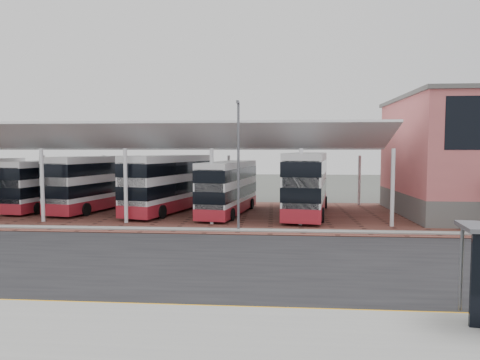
# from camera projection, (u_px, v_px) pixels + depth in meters

# --- Properties ---
(ground) EXTENTS (140.00, 140.00, 0.00)m
(ground) POSITION_uv_depth(u_px,v_px,m) (187.00, 255.00, 20.74)
(ground) COLOR #474A44
(road) EXTENTS (120.00, 14.00, 0.02)m
(road) POSITION_uv_depth(u_px,v_px,m) (182.00, 260.00, 19.75)
(road) COLOR black
(road) RESTS_ON ground
(forecourt) EXTENTS (72.00, 16.00, 0.06)m
(forecourt) POSITION_uv_depth(u_px,v_px,m) (245.00, 215.00, 33.51)
(forecourt) COLOR brown
(forecourt) RESTS_ON ground
(sidewalk) EXTENTS (120.00, 4.00, 0.14)m
(sidewalk) POSITION_uv_depth(u_px,v_px,m) (120.00, 332.00, 11.79)
(sidewalk) COLOR gray
(sidewalk) RESTS_ON ground
(north_kerb) EXTENTS (120.00, 0.80, 0.14)m
(north_kerb) POSITION_uv_depth(u_px,v_px,m) (207.00, 230.00, 26.90)
(north_kerb) COLOR gray
(north_kerb) RESTS_ON ground
(yellow_line_near) EXTENTS (120.00, 0.12, 0.01)m
(yellow_line_near) POSITION_uv_depth(u_px,v_px,m) (143.00, 307.00, 13.78)
(yellow_line_near) COLOR #F3A200
(yellow_line_near) RESTS_ON road
(yellow_line_far) EXTENTS (120.00, 0.12, 0.01)m
(yellow_line_far) POSITION_uv_depth(u_px,v_px,m) (145.00, 304.00, 14.08)
(yellow_line_far) COLOR #F3A200
(yellow_line_far) RESTS_ON road
(canopy) EXTENTS (37.00, 11.63, 7.07)m
(canopy) POSITION_uv_depth(u_px,v_px,m) (148.00, 141.00, 34.67)
(canopy) COLOR white
(canopy) RESTS_ON ground
(lamp_east) EXTENTS (0.16, 0.90, 8.07)m
(lamp_east) POSITION_uv_depth(u_px,v_px,m) (238.00, 162.00, 26.52)
(lamp_east) COLOR slate
(lamp_east) RESTS_ON ground
(bus_1) EXTENTS (3.66, 10.25, 4.13)m
(bus_1) POSITION_uv_depth(u_px,v_px,m) (50.00, 185.00, 36.78)
(bus_1) COLOR silver
(bus_1) RESTS_ON forecourt
(bus_2) EXTENTS (4.77, 11.23, 4.51)m
(bus_2) POSITION_uv_depth(u_px,v_px,m) (99.00, 183.00, 36.29)
(bus_2) COLOR silver
(bus_2) RESTS_ON forecourt
(bus_3) EXTENTS (5.30, 11.45, 4.60)m
(bus_3) POSITION_uv_depth(u_px,v_px,m) (170.00, 184.00, 34.98)
(bus_3) COLOR silver
(bus_3) RESTS_ON forecourt
(bus_4) EXTENTS (3.94, 10.25, 4.12)m
(bus_4) POSITION_uv_depth(u_px,v_px,m) (229.00, 188.00, 33.65)
(bus_4) COLOR silver
(bus_4) RESTS_ON forecourt
(bus_5) EXTENTS (4.38, 11.95, 4.82)m
(bus_5) POSITION_uv_depth(u_px,v_px,m) (307.00, 184.00, 33.42)
(bus_5) COLOR silver
(bus_5) RESTS_ON forecourt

